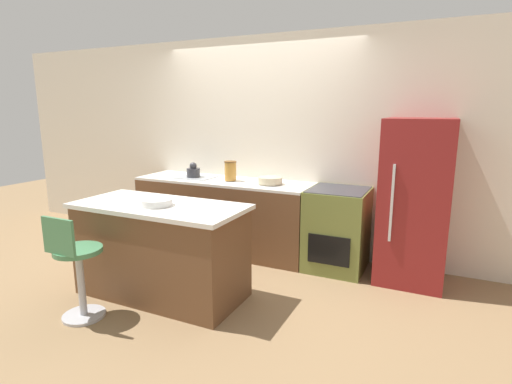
{
  "coord_description": "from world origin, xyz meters",
  "views": [
    {
      "loc": [
        2.09,
        -3.83,
        1.74
      ],
      "look_at": [
        0.43,
        -0.33,
        0.93
      ],
      "focal_mm": 28.0,
      "sensor_mm": 36.0,
      "label": 1
    }
  ],
  "objects_px": {
    "stool_chair": "(77,268)",
    "mixing_bowl": "(270,180)",
    "oven_range": "(337,229)",
    "refrigerator": "(415,202)",
    "kettle": "(193,171)"
  },
  "relations": [
    {
      "from": "refrigerator",
      "to": "kettle",
      "type": "height_order",
      "value": "refrigerator"
    },
    {
      "from": "refrigerator",
      "to": "mixing_bowl",
      "type": "height_order",
      "value": "refrigerator"
    },
    {
      "from": "oven_range",
      "to": "mixing_bowl",
      "type": "bearing_deg",
      "value": -178.5
    },
    {
      "from": "oven_range",
      "to": "mixing_bowl",
      "type": "xyz_separation_m",
      "value": [
        -0.79,
        -0.02,
        0.49
      ]
    },
    {
      "from": "stool_chair",
      "to": "kettle",
      "type": "xyz_separation_m",
      "value": [
        -0.18,
        1.99,
        0.52
      ]
    },
    {
      "from": "stool_chair",
      "to": "mixing_bowl",
      "type": "distance_m",
      "value": 2.23
    },
    {
      "from": "kettle",
      "to": "stool_chair",
      "type": "bearing_deg",
      "value": -84.82
    },
    {
      "from": "refrigerator",
      "to": "stool_chair",
      "type": "distance_m",
      "value": 3.19
    },
    {
      "from": "refrigerator",
      "to": "mixing_bowl",
      "type": "bearing_deg",
      "value": -178.99
    },
    {
      "from": "mixing_bowl",
      "to": "kettle",
      "type": "bearing_deg",
      "value": -180.0
    },
    {
      "from": "oven_range",
      "to": "kettle",
      "type": "distance_m",
      "value": 1.92
    },
    {
      "from": "kettle",
      "to": "mixing_bowl",
      "type": "bearing_deg",
      "value": 0.0
    },
    {
      "from": "stool_chair",
      "to": "mixing_bowl",
      "type": "bearing_deg",
      "value": 66.31
    },
    {
      "from": "stool_chair",
      "to": "mixing_bowl",
      "type": "height_order",
      "value": "mixing_bowl"
    },
    {
      "from": "oven_range",
      "to": "mixing_bowl",
      "type": "height_order",
      "value": "mixing_bowl"
    }
  ]
}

